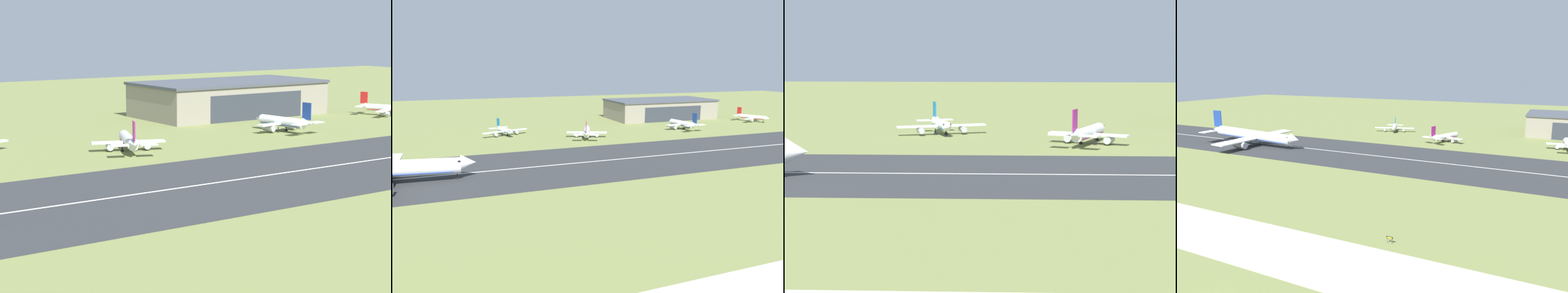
# 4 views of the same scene
# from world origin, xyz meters

# --- Properties ---
(runway_strip) EXTENTS (415.22, 48.42, 0.06)m
(runway_strip) POSITION_xyz_m (0.00, 103.67, 0.03)
(runway_strip) COLOR #2B2D30
(runway_strip) RESTS_ON ground_plane
(runway_centreline) EXTENTS (373.70, 0.70, 0.01)m
(runway_centreline) POSITION_xyz_m (0.00, 103.67, 0.07)
(runway_centreline) COLOR silver
(runway_centreline) RESTS_ON runway_strip
(hangar_building) EXTENTS (64.57, 33.18, 11.91)m
(hangar_building) POSITION_xyz_m (62.12, 193.86, 5.97)
(hangar_building) COLOR gray
(hangar_building) RESTS_ON ground_plane
(airplane_parked_west) EXTENTS (18.65, 23.50, 8.81)m
(airplane_parked_west) POSITION_xyz_m (-3.97, 146.96, 2.66)
(airplane_parked_west) COLOR silver
(airplane_parked_west) RESTS_ON ground_plane
(airplane_parked_centre) EXTENTS (18.42, 22.79, 9.37)m
(airplane_parked_centre) POSITION_xyz_m (50.77, 151.66, 2.89)
(airplane_parked_centre) COLOR white
(airplane_parked_centre) RESTS_ON ground_plane
(airplane_parked_far_east) EXTENTS (17.74, 20.46, 7.92)m
(airplane_parked_far_east) POSITION_xyz_m (105.83, 161.14, 2.57)
(airplane_parked_far_east) COLOR white
(airplane_parked_far_east) RESTS_ON ground_plane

